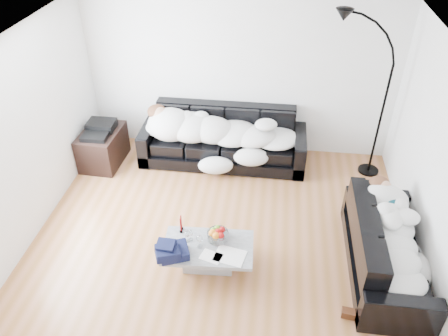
# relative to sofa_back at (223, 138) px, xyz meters

# --- Properties ---
(ground) EXTENTS (5.00, 5.00, 0.00)m
(ground) POSITION_rel_sofa_back_xyz_m (0.21, -1.78, -0.44)
(ground) COLOR #965C2D
(ground) RESTS_ON ground
(wall_back) EXTENTS (5.00, 0.02, 2.60)m
(wall_back) POSITION_rel_sofa_back_xyz_m (0.21, 0.47, 0.86)
(wall_back) COLOR silver
(wall_back) RESTS_ON ground
(wall_left) EXTENTS (0.02, 4.50, 2.60)m
(wall_left) POSITION_rel_sofa_back_xyz_m (-2.29, -1.78, 0.86)
(wall_left) COLOR silver
(wall_left) RESTS_ON ground
(wall_right) EXTENTS (0.02, 4.50, 2.60)m
(wall_right) POSITION_rel_sofa_back_xyz_m (2.71, -1.78, 0.86)
(wall_right) COLOR silver
(wall_right) RESTS_ON ground
(ceiling) EXTENTS (5.00, 5.00, 0.00)m
(ceiling) POSITION_rel_sofa_back_xyz_m (0.21, -1.78, 2.16)
(ceiling) COLOR white
(ceiling) RESTS_ON ground
(sofa_back) EXTENTS (2.69, 0.93, 0.88)m
(sofa_back) POSITION_rel_sofa_back_xyz_m (0.00, 0.00, 0.00)
(sofa_back) COLOR black
(sofa_back) RESTS_ON ground
(sofa_right) EXTENTS (0.84, 1.95, 0.79)m
(sofa_right) POSITION_rel_sofa_back_xyz_m (2.28, -2.12, -0.04)
(sofa_right) COLOR black
(sofa_right) RESTS_ON ground
(sleeper_back) EXTENTS (2.28, 0.79, 0.46)m
(sleeper_back) POSITION_rel_sofa_back_xyz_m (0.00, -0.05, 0.21)
(sleeper_back) COLOR white
(sleeper_back) RESTS_ON sofa_back
(sleeper_right) EXTENTS (0.71, 1.68, 0.41)m
(sleeper_right) POSITION_rel_sofa_back_xyz_m (2.28, -2.12, 0.18)
(sleeper_right) COLOR white
(sleeper_right) RESTS_ON sofa_right
(teal_cushion) EXTENTS (0.42, 0.38, 0.20)m
(teal_cushion) POSITION_rel_sofa_back_xyz_m (2.22, -1.51, 0.28)
(teal_cushion) COLOR #093944
(teal_cushion) RESTS_ON sofa_right
(coffee_table) EXTENTS (1.14, 0.70, 0.32)m
(coffee_table) POSITION_rel_sofa_back_xyz_m (0.12, -2.33, -0.28)
(coffee_table) COLOR #939699
(coffee_table) RESTS_ON ground
(fruit_bowl) EXTENTS (0.28, 0.28, 0.17)m
(fruit_bowl) POSITION_rel_sofa_back_xyz_m (0.22, -2.19, -0.04)
(fruit_bowl) COLOR white
(fruit_bowl) RESTS_ON coffee_table
(wine_glass_a) EXTENTS (0.07, 0.07, 0.15)m
(wine_glass_a) POSITION_rel_sofa_back_xyz_m (-0.11, -2.25, -0.04)
(wine_glass_a) COLOR white
(wine_glass_a) RESTS_ON coffee_table
(wine_glass_b) EXTENTS (0.09, 0.09, 0.16)m
(wine_glass_b) POSITION_rel_sofa_back_xyz_m (-0.15, -2.28, -0.04)
(wine_glass_b) COLOR white
(wine_glass_b) RESTS_ON coffee_table
(wine_glass_c) EXTENTS (0.10, 0.10, 0.19)m
(wine_glass_c) POSITION_rel_sofa_back_xyz_m (0.02, -2.35, -0.03)
(wine_glass_c) COLOR white
(wine_glass_c) RESTS_ON coffee_table
(candle_left) EXTENTS (0.05, 0.05, 0.22)m
(candle_left) POSITION_rel_sofa_back_xyz_m (-0.26, -2.13, -0.01)
(candle_left) COLOR maroon
(candle_left) RESTS_ON coffee_table
(candle_right) EXTENTS (0.05, 0.05, 0.22)m
(candle_right) POSITION_rel_sofa_back_xyz_m (-0.26, -2.08, -0.01)
(candle_right) COLOR maroon
(candle_right) RESTS_ON coffee_table
(newspaper_a) EXTENTS (0.41, 0.34, 0.01)m
(newspaper_a) POSITION_rel_sofa_back_xyz_m (0.40, -2.46, -0.11)
(newspaper_a) COLOR silver
(newspaper_a) RESTS_ON coffee_table
(newspaper_b) EXTENTS (0.29, 0.24, 0.01)m
(newspaper_b) POSITION_rel_sofa_back_xyz_m (0.18, -2.50, -0.11)
(newspaper_b) COLOR silver
(newspaper_b) RESTS_ON coffee_table
(navy_jacket) EXTENTS (0.43, 0.39, 0.18)m
(navy_jacket) POSITION_rel_sofa_back_xyz_m (-0.31, -2.58, 0.05)
(navy_jacket) COLOR black
(navy_jacket) RESTS_ON coffee_table
(shoes) EXTENTS (0.55, 0.47, 0.11)m
(shoes) POSITION_rel_sofa_back_xyz_m (1.94, -2.83, -0.39)
(shoes) COLOR #472311
(shoes) RESTS_ON ground
(av_cabinet) EXTENTS (0.63, 0.88, 0.59)m
(av_cabinet) POSITION_rel_sofa_back_xyz_m (-1.97, -0.31, -0.15)
(av_cabinet) COLOR black
(av_cabinet) RESTS_ON ground
(stereo) EXTENTS (0.44, 0.34, 0.13)m
(stereo) POSITION_rel_sofa_back_xyz_m (-1.97, -0.31, 0.21)
(stereo) COLOR black
(stereo) RESTS_ON av_cabinet
(floor_lamp) EXTENTS (0.89, 0.63, 2.27)m
(floor_lamp) POSITION_rel_sofa_back_xyz_m (2.40, -0.02, 0.69)
(floor_lamp) COLOR black
(floor_lamp) RESTS_ON ground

